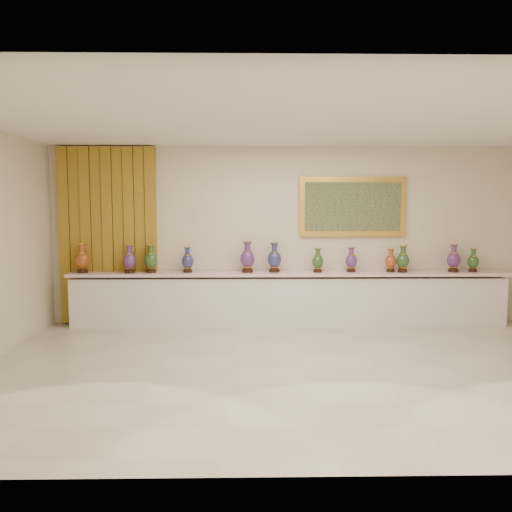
{
  "coord_description": "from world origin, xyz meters",
  "views": [
    {
      "loc": [
        -0.69,
        -5.97,
        1.96
      ],
      "look_at": [
        -0.56,
        1.7,
        1.23
      ],
      "focal_mm": 35.0,
      "sensor_mm": 36.0,
      "label": 1
    }
  ],
  "objects": [
    {
      "name": "room",
      "position": [
        -2.37,
        2.44,
        1.58
      ],
      "size": [
        8.0,
        8.0,
        8.0
      ],
      "color": "beige",
      "rests_on": "ground"
    },
    {
      "name": "vase_5",
      "position": [
        -0.24,
        2.27,
        1.12
      ],
      "size": [
        0.26,
        0.26,
        0.5
      ],
      "rotation": [
        0.0,
        0.0,
        -0.12
      ],
      "color": "black",
      "rests_on": "counter"
    },
    {
      "name": "vase_6",
      "position": [
        0.48,
        2.25,
        1.08
      ],
      "size": [
        0.21,
        0.21,
        0.41
      ],
      "rotation": [
        0.0,
        0.0,
        -0.11
      ],
      "color": "black",
      "rests_on": "counter"
    },
    {
      "name": "label_card",
      "position": [
        -1.07,
        2.13,
        0.9
      ],
      "size": [
        0.1,
        0.06,
        0.0
      ],
      "primitive_type": "cube",
      "color": "white",
      "rests_on": "counter"
    },
    {
      "name": "vase_8",
      "position": [
        1.7,
        2.27,
        1.08
      ],
      "size": [
        0.21,
        0.21,
        0.4
      ],
      "rotation": [
        0.0,
        0.0,
        0.18
      ],
      "color": "black",
      "rests_on": "counter"
    },
    {
      "name": "vase_7",
      "position": [
        1.05,
        2.29,
        1.09
      ],
      "size": [
        0.24,
        0.24,
        0.42
      ],
      "rotation": [
        0.0,
        0.0,
        0.28
      ],
      "color": "black",
      "rests_on": "counter"
    },
    {
      "name": "counter",
      "position": [
        0.0,
        2.27,
        0.44
      ],
      "size": [
        7.28,
        0.48,
        0.9
      ],
      "color": "white",
      "rests_on": "ground"
    },
    {
      "name": "vase_0",
      "position": [
        -3.42,
        2.24,
        1.12
      ],
      "size": [
        0.3,
        0.3,
        0.49
      ],
      "rotation": [
        0.0,
        0.0,
        -0.4
      ],
      "color": "black",
      "rests_on": "counter"
    },
    {
      "name": "vase_1",
      "position": [
        -2.63,
        2.21,
        1.11
      ],
      "size": [
        0.28,
        0.28,
        0.47
      ],
      "rotation": [
        0.0,
        0.0,
        0.32
      ],
      "color": "black",
      "rests_on": "counter"
    },
    {
      "name": "ground",
      "position": [
        0.0,
        0.0,
        0.0
      ],
      "size": [
        8.0,
        8.0,
        0.0
      ],
      "primitive_type": "plane",
      "color": "beige",
      "rests_on": "ground"
    },
    {
      "name": "vase_2",
      "position": [
        -2.29,
        2.25,
        1.11
      ],
      "size": [
        0.25,
        0.25,
        0.47
      ],
      "rotation": [
        0.0,
        0.0,
        0.19
      ],
      "color": "black",
      "rests_on": "counter"
    },
    {
      "name": "vase_3",
      "position": [
        -1.69,
        2.28,
        1.09
      ],
      "size": [
        0.21,
        0.21,
        0.43
      ],
      "rotation": [
        0.0,
        0.0,
        0.07
      ],
      "color": "black",
      "rests_on": "counter"
    },
    {
      "name": "vase_4",
      "position": [
        -0.69,
        2.25,
        1.13
      ],
      "size": [
        0.27,
        0.27,
        0.52
      ],
      "rotation": [
        0.0,
        0.0,
        -0.12
      ],
      "color": "black",
      "rests_on": "counter"
    },
    {
      "name": "vase_10",
      "position": [
        2.75,
        2.25,
        1.11
      ],
      "size": [
        0.22,
        0.22,
        0.47
      ],
      "rotation": [
        0.0,
        0.0,
        0.02
      ],
      "color": "black",
      "rests_on": "counter"
    },
    {
      "name": "vase_9",
      "position": [
        1.9,
        2.23,
        1.1
      ],
      "size": [
        0.25,
        0.25,
        0.45
      ],
      "rotation": [
        0.0,
        0.0,
        0.22
      ],
      "color": "black",
      "rests_on": "counter"
    },
    {
      "name": "vase_11",
      "position": [
        3.09,
        2.26,
        1.08
      ],
      "size": [
        0.22,
        0.22,
        0.39
      ],
      "rotation": [
        0.0,
        0.0,
        -0.27
      ],
      "color": "black",
      "rests_on": "counter"
    }
  ]
}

